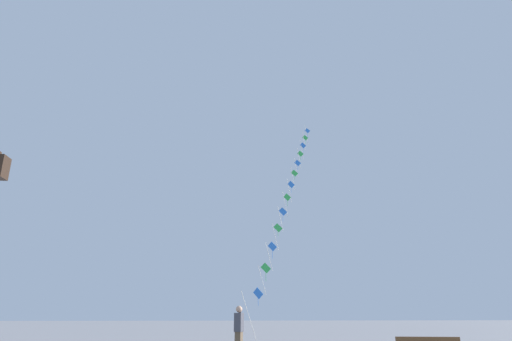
% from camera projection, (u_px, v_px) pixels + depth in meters
% --- Properties ---
extents(kite_train, '(6.60, 16.73, 16.42)m').
position_uv_depth(kite_train, '(289.00, 190.00, 26.58)').
color(kite_train, brown).
rests_on(kite_train, ground_plane).
extents(kite_flyer, '(0.36, 0.62, 1.71)m').
position_uv_depth(kite_flyer, '(239.00, 331.00, 14.49)').
color(kite_flyer, brown).
rests_on(kite_flyer, ground_plane).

